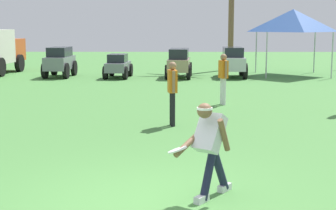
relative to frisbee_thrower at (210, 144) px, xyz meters
name	(u,v)px	position (x,y,z in m)	size (l,w,h in m)	color
ground_plane	(144,204)	(-0.91, -0.23, -0.79)	(80.00, 80.00, 0.00)	#48833E
frisbee_thrower	(210,144)	(0.00, 0.00, 0.00)	(0.88, 0.86, 1.39)	#191E38
frisbee_in_flight	(177,150)	(-0.45, -0.28, -0.01)	(0.33, 0.34, 0.11)	white
teammate_near_sideline	(223,74)	(1.02, 8.69, 0.15)	(0.29, 0.49, 1.56)	silver
teammate_midfield	(172,87)	(-0.53, 5.32, 0.15)	(0.25, 0.50, 1.56)	black
parked_car_slot_a	(60,61)	(-5.86, 17.13, -0.04)	(1.26, 2.39, 1.40)	slate
parked_car_slot_b	(118,66)	(-3.08, 16.78, -0.22)	(1.22, 2.26, 1.10)	slate
parked_car_slot_c	(179,62)	(-0.25, 16.88, -0.06)	(1.29, 2.46, 1.34)	#998466
parked_car_slot_d	(233,61)	(2.27, 17.05, -0.04)	(1.22, 2.37, 1.40)	#B7BABF
event_tent	(293,21)	(5.23, 18.02, 1.85)	(3.14, 3.14, 3.18)	#B2B5BA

